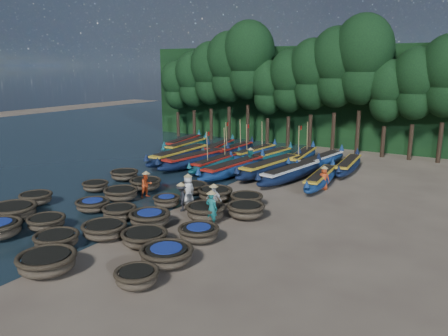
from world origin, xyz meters
The scene contains 61 objects.
ground centered at (0.00, 0.00, 0.00)m, with size 120.00×120.00×0.00m, color gray.
foliage_wall centered at (0.00, 23.50, 5.00)m, with size 40.00×3.00×10.00m, color black.
coracle_2 centered at (-1.16, -8.66, 0.40)m, with size 2.18×2.18×0.69m.
coracle_3 centered at (0.57, -10.47, 0.47)m, with size 2.36×2.36×0.82m.
coracle_4 centered at (4.38, -9.45, 0.39)m, with size 1.79×1.79×0.68m.
coracle_5 centered at (-6.29, -7.42, 0.47)m, with size 2.74×2.74×0.82m.
coracle_6 centered at (-3.53, -7.41, 0.39)m, with size 2.00×2.00×0.68m.
coracle_7 centered at (-0.19, -6.69, 0.42)m, with size 2.36×2.36×0.74m.
coracle_8 centered at (2.06, -6.39, 0.40)m, with size 2.16×2.16×0.70m.
coracle_9 centered at (4.15, -7.40, 0.44)m, with size 2.27×2.27×0.76m.
coracle_10 centered at (-7.51, -5.13, 0.41)m, with size 2.22×2.22×0.72m.
coracle_11 centered at (-3.70, -4.22, 0.38)m, with size 2.27×2.27×0.66m.
coracle_12 centered at (-1.43, -4.43, 0.42)m, with size 2.18×2.18×0.73m.
coracle_13 centered at (0.65, -4.39, 0.45)m, with size 2.23×2.23×0.78m.
coracle_14 centered at (3.88, -4.66, 0.42)m, with size 1.97×1.97×0.72m.
coracle_15 centered at (-6.64, -1.32, 0.37)m, with size 1.99×1.99×0.65m.
coracle_16 centered at (-3.82, -1.85, 0.43)m, with size 2.13×2.13×0.75m.
coracle_17 centered at (-0.62, -1.43, 0.38)m, with size 1.86×1.86×0.65m.
coracle_18 centered at (2.54, -2.08, 0.48)m, with size 2.16×2.16×0.84m.
coracle_19 centered at (4.25, -0.70, 0.46)m, with size 2.37×2.37×0.80m.
coracle_20 centered at (-7.06, 1.80, 0.41)m, with size 2.37×2.37×0.72m.
coracle_21 centered at (-4.06, 0.64, 0.43)m, with size 2.12×2.12×0.76m.
coracle_22 centered at (-0.86, 1.61, 0.39)m, with size 2.27×2.27×0.68m.
coracle_23 centered at (1.17, 1.05, 0.45)m, with size 2.15×2.15×0.78m.
coracle_24 centered at (3.29, 1.15, 0.41)m, with size 2.29×2.29×0.72m.
long_boat_2 centered at (-7.24, 8.70, 0.61)m, with size 1.59×9.05×1.59m.
long_boat_3 centered at (-5.21, 8.15, 0.58)m, with size 2.75×8.64×1.54m.
long_boat_4 centered at (-3.29, 8.22, 0.51)m, with size 1.46×7.54×3.20m.
long_boat_5 centered at (-1.03, 7.08, 0.57)m, with size 2.34×8.52×1.51m.
long_boat_6 centered at (1.22, 8.82, 0.60)m, with size 2.76×8.84×1.57m.
long_boat_7 centered at (3.23, 7.95, 0.56)m, with size 2.80×8.28×1.48m.
long_boat_8 centered at (5.50, 7.78, 0.50)m, with size 1.90×7.41×1.31m.
long_boat_9 centered at (-10.94, 14.12, 0.54)m, with size 2.71×7.96×1.42m.
long_boat_10 centered at (-9.55, 12.74, 0.53)m, with size 1.93×7.95×1.40m.
long_boat_11 centered at (-6.55, 13.83, 0.51)m, with size 2.54×7.51×1.34m.
long_boat_12 centered at (-4.77, 13.48, 0.51)m, with size 1.38×7.64×3.24m.
long_boat_13 centered at (-2.59, 13.45, 0.51)m, with size 2.00×7.53×3.21m.
long_boat_14 centered at (-0.75, 12.54, 0.52)m, with size 2.33×7.63×1.35m.
long_boat_15 centered at (1.83, 13.57, 0.54)m, with size 2.22×8.00×3.42m.
long_boat_16 centered at (3.67, 13.07, 0.54)m, with size 2.52×7.99×1.42m.
long_boat_17 centered at (5.98, 12.83, 0.50)m, with size 1.87×7.45×1.31m.
fisherman_0 centered at (0.20, -0.38, 0.94)m, with size 0.82×1.01×1.98m.
fisherman_1 centered at (3.27, -2.59, 0.98)m, with size 0.67×0.52×1.98m.
fisherman_2 centered at (-2.91, -0.54, 0.85)m, with size 0.78×0.90×1.79m.
fisherman_3 centered at (0.55, -1.54, 0.84)m, with size 1.12×1.16×1.78m.
fisherman_4 centered at (2.47, -1.13, 0.90)m, with size 0.99×0.52×1.88m.
fisherman_5 centered at (-0.81, 9.35, 0.88)m, with size 1.23×1.62×1.90m.
fisherman_6 centered at (6.00, 6.92, 0.83)m, with size 0.78×0.54×1.72m.
tree_0 centered at (-16.00, 20.00, 5.97)m, with size 3.68×3.68×8.68m.
tree_1 centered at (-13.70, 20.00, 6.65)m, with size 4.09×4.09×9.65m.
tree_2 centered at (-11.40, 20.00, 7.32)m, with size 4.51×4.51×10.63m.
tree_3 centered at (-9.10, 20.00, 8.00)m, with size 4.92×4.92×11.60m.
tree_4 centered at (-6.80, 20.00, 8.67)m, with size 5.34×5.34×12.58m.
tree_5 centered at (-4.50, 20.00, 5.97)m, with size 3.68×3.68×8.68m.
tree_6 centered at (-2.20, 20.00, 6.65)m, with size 4.09×4.09×9.65m.
tree_7 centered at (0.10, 20.00, 7.32)m, with size 4.51×4.51×10.63m.
tree_8 centered at (2.40, 20.00, 8.00)m, with size 4.92×4.92×11.60m.
tree_9 centered at (4.70, 20.00, 8.67)m, with size 5.34×5.34×12.58m.
tree_10 centered at (7.00, 20.00, 5.97)m, with size 3.68×3.68×8.68m.
tree_11 centered at (9.30, 20.00, 6.65)m, with size 4.09×4.09×9.65m.
tree_12 centered at (11.60, 20.00, 7.32)m, with size 4.51×4.51×10.63m.
Camera 1 is at (14.90, -20.47, 8.06)m, focal length 35.00 mm.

